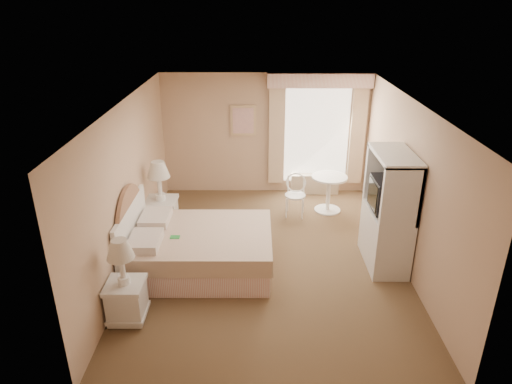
{
  "coord_description": "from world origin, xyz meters",
  "views": [
    {
      "loc": [
        -0.17,
        -6.32,
        3.88
      ],
      "look_at": [
        -0.19,
        0.3,
        1.02
      ],
      "focal_mm": 32.0,
      "sensor_mm": 36.0,
      "label": 1
    }
  ],
  "objects_px": {
    "bed": "(195,248)",
    "cafe_chair": "(296,191)",
    "armoire": "(388,220)",
    "nightstand_near": "(125,291)",
    "round_table": "(329,188)",
    "nightstand_far": "(161,207)"
  },
  "relations": [
    {
      "from": "round_table",
      "to": "bed",
      "type": "bearing_deg",
      "value": -138.58
    },
    {
      "from": "bed",
      "to": "cafe_chair",
      "type": "relative_size",
      "value": 2.62
    },
    {
      "from": "bed",
      "to": "round_table",
      "type": "bearing_deg",
      "value": 41.42
    },
    {
      "from": "nightstand_near",
      "to": "armoire",
      "type": "bearing_deg",
      "value": 20.74
    },
    {
      "from": "nightstand_far",
      "to": "cafe_chair",
      "type": "distance_m",
      "value": 2.51
    },
    {
      "from": "bed",
      "to": "round_table",
      "type": "relative_size",
      "value": 2.95
    },
    {
      "from": "nightstand_far",
      "to": "cafe_chair",
      "type": "xyz_separation_m",
      "value": [
        2.4,
        0.73,
        -0.02
      ]
    },
    {
      "from": "nightstand_near",
      "to": "nightstand_far",
      "type": "relative_size",
      "value": 0.89
    },
    {
      "from": "cafe_chair",
      "to": "armoire",
      "type": "height_order",
      "value": "armoire"
    },
    {
      "from": "nightstand_near",
      "to": "round_table",
      "type": "bearing_deg",
      "value": 46.99
    },
    {
      "from": "round_table",
      "to": "cafe_chair",
      "type": "bearing_deg",
      "value": -167.06
    },
    {
      "from": "bed",
      "to": "cafe_chair",
      "type": "distance_m",
      "value": 2.54
    },
    {
      "from": "bed",
      "to": "round_table",
      "type": "height_order",
      "value": "bed"
    },
    {
      "from": "nightstand_far",
      "to": "cafe_chair",
      "type": "relative_size",
      "value": 1.61
    },
    {
      "from": "bed",
      "to": "nightstand_far",
      "type": "xyz_separation_m",
      "value": [
        -0.72,
        1.18,
        0.14
      ]
    },
    {
      "from": "nightstand_far",
      "to": "armoire",
      "type": "relative_size",
      "value": 0.72
    },
    {
      "from": "nightstand_far",
      "to": "bed",
      "type": "bearing_deg",
      "value": -58.62
    },
    {
      "from": "nightstand_near",
      "to": "nightstand_far",
      "type": "height_order",
      "value": "nightstand_far"
    },
    {
      "from": "nightstand_near",
      "to": "armoire",
      "type": "xyz_separation_m",
      "value": [
        3.65,
        1.38,
        0.32
      ]
    },
    {
      "from": "cafe_chair",
      "to": "bed",
      "type": "bearing_deg",
      "value": -122.88
    },
    {
      "from": "round_table",
      "to": "cafe_chair",
      "type": "relative_size",
      "value": 0.89
    },
    {
      "from": "bed",
      "to": "nightstand_near",
      "type": "xyz_separation_m",
      "value": [
        -0.72,
        -1.21,
        0.09
      ]
    }
  ]
}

